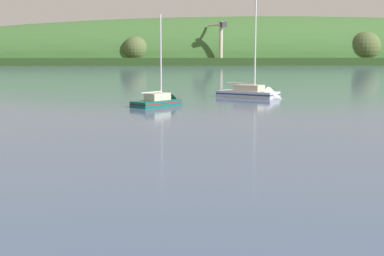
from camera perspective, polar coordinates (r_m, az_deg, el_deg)
name	(u,v)px	position (r m, az deg, el deg)	size (l,w,h in m)	color
far_shoreline_hill	(279,63)	(280.70, 9.02, 6.64)	(581.77, 83.43, 46.62)	#27431B
dockside_crane	(220,44)	(246.27, 2.96, 8.71)	(7.65, 14.72, 19.15)	#4C4C51
sailboat_midwater_white	(161,103)	(64.71, -3.18, 2.58)	(6.51, 6.97, 11.63)	#0F564C
sailboat_far_left	(255,96)	(75.85, 6.51, 3.32)	(9.43, 8.11, 16.01)	#ADB2BC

